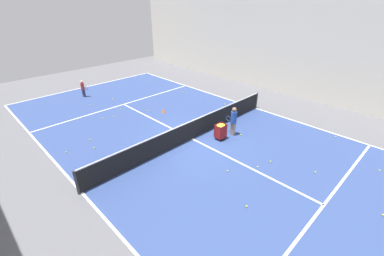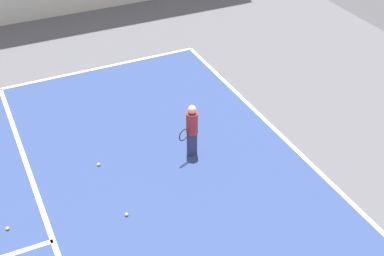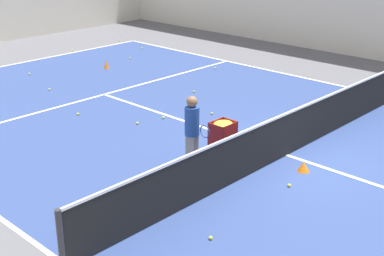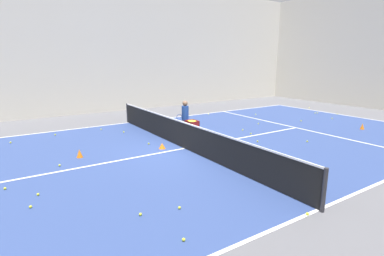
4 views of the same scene
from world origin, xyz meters
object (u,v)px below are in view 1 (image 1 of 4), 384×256
object	(u,v)px
tennis_net	(192,130)
player_near_baseline	(83,88)
coach_at_net	(233,119)
training_cone_1	(189,129)
ball_cart	(221,129)
training_cone_0	(164,110)

from	to	relation	value
tennis_net	player_near_baseline	bearing A→B (deg)	-82.88
coach_at_net	training_cone_1	bearing A→B (deg)	38.01
player_near_baseline	ball_cart	xyz separation A→B (m)	(-2.33, 11.26, -0.13)
coach_at_net	training_cone_1	world-z (taller)	coach_at_net
coach_at_net	training_cone_1	distance (m)	2.56
ball_cart	tennis_net	bearing A→B (deg)	-44.72
tennis_net	ball_cart	xyz separation A→B (m)	(-1.06, 1.05, 0.04)
coach_at_net	ball_cart	distance (m)	0.91
coach_at_net	training_cone_0	world-z (taller)	coach_at_net
tennis_net	training_cone_1	size ratio (longest dim) A/B	45.79
tennis_net	training_cone_0	distance (m)	3.93
player_near_baseline	training_cone_0	size ratio (longest dim) A/B	4.17
player_near_baseline	training_cone_0	distance (m)	6.90
tennis_net	coach_at_net	distance (m)	2.28
ball_cart	training_cone_0	distance (m)	4.82
player_near_baseline	training_cone_1	world-z (taller)	player_near_baseline
training_cone_1	coach_at_net	bearing A→B (deg)	126.06
tennis_net	ball_cart	bearing A→B (deg)	135.28
player_near_baseline	training_cone_1	distance (m)	9.64
tennis_net	player_near_baseline	distance (m)	10.29
tennis_net	ball_cart	world-z (taller)	tennis_net
tennis_net	player_near_baseline	xyz separation A→B (m)	(1.27, -10.21, 0.17)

